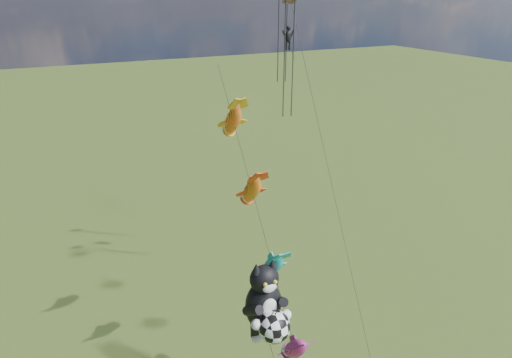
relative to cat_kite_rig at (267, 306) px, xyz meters
name	(u,v)px	position (x,y,z in m)	size (l,w,h in m)	color
cat_kite_rig	(267,306)	(0.00, 0.00, 0.00)	(2.60, 3.97, 11.74)	brown
fish_windsock_rig	(262,228)	(2.08, 4.75, 1.39)	(1.20, 15.97, 19.04)	brown
parafoil_rig	(290,41)	(9.31, 14.93, 10.63)	(2.47, 17.49, 25.11)	brown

